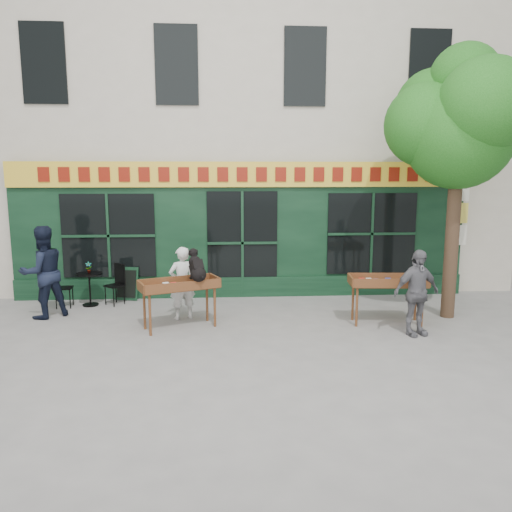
{
  "coord_description": "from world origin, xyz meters",
  "views": [
    {
      "loc": [
        -0.45,
        -9.72,
        3.04
      ],
      "look_at": [
        0.22,
        0.5,
        1.33
      ],
      "focal_mm": 35.0,
      "sensor_mm": 36.0,
      "label": 1
    }
  ],
  "objects_px": {
    "woman": "(182,283)",
    "man_right": "(416,293)",
    "dog": "(197,264)",
    "bistro_table": "(89,283)",
    "man_left": "(43,272)",
    "book_cart_center": "(179,287)",
    "book_cart_right": "(388,284)"
  },
  "relations": [
    {
      "from": "woman",
      "to": "man_right",
      "type": "distance_m",
      "value": 4.68
    },
    {
      "from": "dog",
      "to": "bistro_table",
      "type": "relative_size",
      "value": 0.79
    },
    {
      "from": "man_right",
      "to": "man_left",
      "type": "relative_size",
      "value": 0.84
    },
    {
      "from": "woman",
      "to": "bistro_table",
      "type": "xyz_separation_m",
      "value": [
        -2.22,
        1.18,
        -0.22
      ]
    },
    {
      "from": "book_cart_center",
      "to": "bistro_table",
      "type": "bearing_deg",
      "value": 118.31
    },
    {
      "from": "dog",
      "to": "man_right",
      "type": "xyz_separation_m",
      "value": [
        4.12,
        -0.66,
        -0.47
      ]
    },
    {
      "from": "man_right",
      "to": "man_left",
      "type": "distance_m",
      "value": 7.57
    },
    {
      "from": "book_cart_center",
      "to": "dog",
      "type": "xyz_separation_m",
      "value": [
        0.35,
        -0.05,
        0.47
      ]
    },
    {
      "from": "book_cart_right",
      "to": "man_left",
      "type": "bearing_deg",
      "value": 177.19
    },
    {
      "from": "woman",
      "to": "man_left",
      "type": "bearing_deg",
      "value": -27.68
    },
    {
      "from": "man_right",
      "to": "man_left",
      "type": "height_order",
      "value": "man_left"
    },
    {
      "from": "man_right",
      "to": "man_left",
      "type": "bearing_deg",
      "value": 151.83
    },
    {
      "from": "book_cart_right",
      "to": "bistro_table",
      "type": "height_order",
      "value": "book_cart_right"
    },
    {
      "from": "man_left",
      "to": "book_cart_center",
      "type": "bearing_deg",
      "value": 122.61
    },
    {
      "from": "man_right",
      "to": "book_cart_center",
      "type": "bearing_deg",
      "value": 155.34
    },
    {
      "from": "dog",
      "to": "book_cart_center",
      "type": "bearing_deg",
      "value": 149.75
    },
    {
      "from": "man_left",
      "to": "dog",
      "type": "bearing_deg",
      "value": 123.6
    },
    {
      "from": "dog",
      "to": "bistro_table",
      "type": "distance_m",
      "value": 3.27
    },
    {
      "from": "dog",
      "to": "man_left",
      "type": "distance_m",
      "value": 3.43
    },
    {
      "from": "man_left",
      "to": "bistro_table",
      "type": "bearing_deg",
      "value": -167.52
    },
    {
      "from": "dog",
      "to": "man_right",
      "type": "height_order",
      "value": "man_right"
    },
    {
      "from": "bistro_table",
      "to": "man_left",
      "type": "xyz_separation_m",
      "value": [
        -0.7,
        -0.9,
        0.43
      ]
    },
    {
      "from": "woman",
      "to": "man_left",
      "type": "relative_size",
      "value": 0.78
    },
    {
      "from": "woman",
      "to": "book_cart_right",
      "type": "xyz_separation_m",
      "value": [
        4.17,
        -0.61,
        0.06
      ]
    },
    {
      "from": "woman",
      "to": "book_cart_right",
      "type": "height_order",
      "value": "woman"
    },
    {
      "from": "book_cart_right",
      "to": "man_right",
      "type": "bearing_deg",
      "value": -63.8
    },
    {
      "from": "dog",
      "to": "man_right",
      "type": "distance_m",
      "value": 4.2
    },
    {
      "from": "book_cart_center",
      "to": "man_right",
      "type": "xyz_separation_m",
      "value": [
        4.47,
        -0.71,
        -0.0
      ]
    },
    {
      "from": "book_cart_right",
      "to": "man_left",
      "type": "xyz_separation_m",
      "value": [
        -7.09,
        0.9,
        0.15
      ]
    },
    {
      "from": "dog",
      "to": "man_left",
      "type": "xyz_separation_m",
      "value": [
        -3.27,
        0.98,
        -0.31
      ]
    },
    {
      "from": "dog",
      "to": "bistro_table",
      "type": "height_order",
      "value": "dog"
    },
    {
      "from": "woman",
      "to": "bistro_table",
      "type": "height_order",
      "value": "woman"
    }
  ]
}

